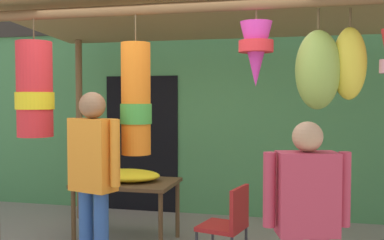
# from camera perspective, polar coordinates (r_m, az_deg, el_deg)

# --- Properties ---
(shop_facade) EXTENTS (11.87, 0.29, 4.45)m
(shop_facade) POSITION_cam_1_polar(r_m,az_deg,el_deg) (6.55, 3.08, 7.58)
(shop_facade) COLOR #47844C
(shop_facade) RESTS_ON ground_plane
(market_stall_canopy) EXTENTS (4.74, 2.30, 2.73)m
(market_stall_canopy) POSITION_cam_1_polar(r_m,az_deg,el_deg) (4.69, 3.28, 11.16)
(market_stall_canopy) COLOR brown
(market_stall_canopy) RESTS_ON ground_plane
(display_table) EXTENTS (1.11, 0.77, 0.72)m
(display_table) POSITION_cam_1_polar(r_m,az_deg,el_deg) (5.29, -8.19, -8.52)
(display_table) COLOR brown
(display_table) RESTS_ON ground_plane
(flower_heap_on_table) EXTENTS (0.78, 0.54, 0.13)m
(flower_heap_on_table) POSITION_cam_1_polar(r_m,az_deg,el_deg) (5.26, -8.10, -6.96)
(flower_heap_on_table) COLOR yellow
(flower_heap_on_table) RESTS_ON display_table
(folding_chair) EXTENTS (0.49, 0.49, 0.84)m
(folding_chair) POSITION_cam_1_polar(r_m,az_deg,el_deg) (4.39, 4.74, -12.69)
(folding_chair) COLOR #AD1E1E
(folding_chair) RESTS_ON ground_plane
(customer_foreground) EXTENTS (0.58, 0.32, 1.52)m
(customer_foreground) POSITION_cam_1_polar(r_m,az_deg,el_deg) (3.20, 14.32, -11.54)
(customer_foreground) COLOR #B23347
(customer_foreground) RESTS_ON ground_plane
(shopper_by_bananas) EXTENTS (0.57, 0.33, 1.73)m
(shopper_by_bananas) POSITION_cam_1_polar(r_m,az_deg,el_deg) (4.10, -12.43, -6.37)
(shopper_by_bananas) COLOR #2D5193
(shopper_by_bananas) RESTS_ON ground_plane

